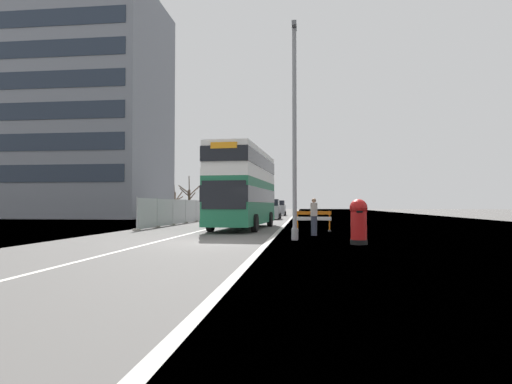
% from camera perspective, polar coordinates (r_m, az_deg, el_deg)
% --- Properties ---
extents(ground, '(140.00, 280.00, 0.10)m').
position_cam_1_polar(ground, '(17.06, -3.99, -6.93)').
color(ground, '#565451').
extents(double_decker_bus, '(3.21, 10.73, 4.87)m').
position_cam_1_polar(double_decker_bus, '(26.84, -1.62, 0.60)').
color(double_decker_bus, '#1E6B47').
rests_on(double_decker_bus, ground).
extents(lamppost_foreground, '(0.29, 0.70, 9.33)m').
position_cam_1_polar(lamppost_foreground, '(18.46, 5.16, 7.39)').
color(lamppost_foreground, gray).
rests_on(lamppost_foreground, ground).
extents(red_pillar_postbox, '(0.67, 0.67, 1.72)m').
position_cam_1_polar(red_pillar_postbox, '(16.65, 13.55, -3.60)').
color(red_pillar_postbox, black).
rests_on(red_pillar_postbox, ground).
extents(roadworks_barrier, '(1.99, 0.54, 1.15)m').
position_cam_1_polar(roadworks_barrier, '(24.28, 7.68, -3.50)').
color(roadworks_barrier, orange).
rests_on(roadworks_barrier, ground).
extents(construction_site_fence, '(0.44, 17.20, 1.96)m').
position_cam_1_polar(construction_site_fence, '(33.74, -10.20, -2.66)').
color(construction_site_fence, '#A8AAAD').
rests_on(construction_site_fence, ground).
extents(car_oncoming_near, '(2.09, 4.30, 2.08)m').
position_cam_1_polar(car_oncoming_near, '(44.82, 1.95, -2.39)').
color(car_oncoming_near, gray).
rests_on(car_oncoming_near, ground).
extents(car_receding_mid, '(1.99, 3.85, 1.94)m').
position_cam_1_polar(car_receding_mid, '(53.55, -1.19, -2.35)').
color(car_receding_mid, gray).
rests_on(car_receding_mid, ground).
extents(car_receding_far, '(2.06, 3.92, 2.10)m').
position_cam_1_polar(car_receding_far, '(59.54, 3.00, -2.21)').
color(car_receding_far, gray).
rests_on(car_receding_far, ground).
extents(bare_tree_far_verge_near, '(3.11, 2.80, 4.31)m').
position_cam_1_polar(bare_tree_far_verge_near, '(63.72, -10.84, -1.20)').
color(bare_tree_far_verge_near, '#4C3D2D').
rests_on(bare_tree_far_verge_near, ground).
extents(bare_tree_far_verge_mid, '(2.57, 2.43, 5.36)m').
position_cam_1_polar(bare_tree_far_verge_mid, '(58.73, -8.93, -0.89)').
color(bare_tree_far_verge_mid, '#4C3D2D').
rests_on(bare_tree_far_verge_mid, ground).
extents(pedestrian_at_kerb, '(0.34, 0.34, 1.82)m').
position_cam_1_polar(pedestrian_at_kerb, '(21.04, 7.75, -3.29)').
color(pedestrian_at_kerb, '#2D3342').
rests_on(pedestrian_at_kerb, ground).
extents(backdrop_office_block, '(26.36, 14.45, 26.38)m').
position_cam_1_polar(backdrop_office_block, '(58.86, -25.50, 9.90)').
color(backdrop_office_block, gray).
rests_on(backdrop_office_block, ground).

